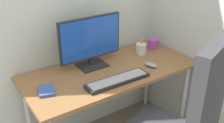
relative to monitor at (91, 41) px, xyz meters
name	(u,v)px	position (x,y,z in m)	size (l,w,h in m)	color
desk	(110,78)	(0.09, -0.14, -0.28)	(1.33, 0.61, 0.71)	brown
monitor	(91,41)	(0.00, 0.00, 0.00)	(0.51, 0.17, 0.40)	black
keyboard	(118,80)	(0.03, -0.32, -0.20)	(0.48, 0.13, 0.03)	black
mouse	(151,65)	(0.37, -0.28, -0.19)	(0.05, 0.11, 0.03)	gray
pen_holder	(141,49)	(0.46, -0.04, -0.16)	(0.09, 0.09, 0.17)	silver
notebook	(47,90)	(-0.44, -0.17, -0.20)	(0.10, 0.14, 0.02)	#334C8C
coffee_mug	(153,44)	(0.63, -0.01, -0.17)	(0.12, 0.08, 0.09)	purple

